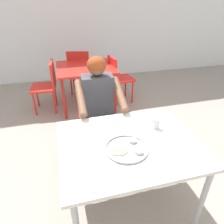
{
  "coord_description": "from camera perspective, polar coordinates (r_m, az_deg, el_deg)",
  "views": [
    {
      "loc": [
        -0.46,
        -1.24,
        1.73
      ],
      "look_at": [
        -0.07,
        0.21,
        0.88
      ],
      "focal_mm": 32.08,
      "sensor_mm": 36.0,
      "label": 1
    }
  ],
  "objects": [
    {
      "name": "thali_tray",
      "position": [
        1.55,
        4.13,
        -10.27
      ],
      "size": [
        0.34,
        0.34,
        0.03
      ],
      "color": "#B7BABF",
      "rests_on": "table_foreground"
    },
    {
      "name": "drinking_cup",
      "position": [
        1.8,
        12.37,
        -3.03
      ],
      "size": [
        0.06,
        0.06,
        0.1
      ],
      "color": "silver",
      "rests_on": "table_foreground"
    },
    {
      "name": "table_foreground",
      "position": [
        1.68,
        4.8,
        -10.35
      ],
      "size": [
        1.1,
        0.9,
        0.73
      ],
      "color": "silver",
      "rests_on": "ground"
    },
    {
      "name": "table_background_red",
      "position": [
        3.53,
        -7.59,
        11.57
      ],
      "size": [
        0.96,
        0.95,
        0.73
      ],
      "color": "red",
      "rests_on": "ground"
    },
    {
      "name": "back_wall",
      "position": [
        4.94,
        -11.01,
        28.74
      ],
      "size": [
        12.0,
        0.12,
        3.4
      ],
      "primitive_type": "cube",
      "color": "white",
      "rests_on": "ground"
    },
    {
      "name": "ground_plane",
      "position": [
        2.2,
        3.48,
        -23.45
      ],
      "size": [
        12.0,
        12.0,
        0.05
      ],
      "primitive_type": "cube",
      "color": "gray"
    },
    {
      "name": "diner_foreground",
      "position": [
        2.19,
        -3.63,
        2.51
      ],
      "size": [
        0.5,
        0.56,
        1.22
      ],
      "color": "#2E2E2E",
      "rests_on": "ground"
    },
    {
      "name": "chair_red_right",
      "position": [
        3.69,
        1.63,
        10.12
      ],
      "size": [
        0.45,
        0.43,
        0.86
      ],
      "color": "red",
      "rests_on": "ground"
    },
    {
      "name": "chair_red_left",
      "position": [
        3.55,
        -17.87,
        7.8
      ],
      "size": [
        0.43,
        0.45,
        0.85
      ],
      "color": "red",
      "rests_on": "ground"
    },
    {
      "name": "chair_foreground",
      "position": [
        2.49,
        -4.46,
        0.42
      ],
      "size": [
        0.44,
        0.42,
        0.89
      ],
      "color": "red",
      "rests_on": "ground"
    },
    {
      "name": "chair_red_far",
      "position": [
        4.11,
        -9.27,
        11.92
      ],
      "size": [
        0.52,
        0.5,
        0.89
      ],
      "color": "red",
      "rests_on": "ground"
    }
  ]
}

